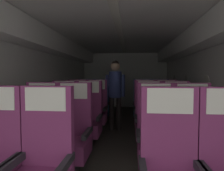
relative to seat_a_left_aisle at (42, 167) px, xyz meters
name	(u,v)px	position (x,y,z in m)	size (l,w,h in m)	color
ground	(119,139)	(0.51, 2.12, -0.47)	(3.45, 7.77, 0.02)	#3D3833
fuselage_shell	(120,59)	(0.51, 2.37, 1.08)	(3.33, 7.42, 2.12)	silver
seat_a_left_aisle	(42,167)	(0.00, 0.00, 0.00)	(0.47, 0.48, 1.12)	#38383D
seat_b_left_window	(40,133)	(-0.45, 0.85, 0.00)	(0.47, 0.48, 1.12)	#38383D
seat_b_left_aisle	(72,135)	(-0.01, 0.83, 0.00)	(0.47, 0.48, 1.12)	#38383D
seat_b_right_aisle	(194,138)	(1.47, 0.84, 0.00)	(0.47, 0.48, 1.12)	#38383D
seat_b_right_window	(156,138)	(1.03, 0.83, 0.00)	(0.47, 0.48, 1.12)	#38383D
seat_c_left_window	(63,119)	(-0.44, 1.69, 0.00)	(0.47, 0.48, 1.12)	#38383D
seat_c_left_aisle	(88,119)	(0.00, 1.70, 0.00)	(0.47, 0.48, 1.12)	#38383D
seat_c_right_aisle	(177,121)	(1.47, 1.68, 0.00)	(0.47, 0.48, 1.12)	#38383D
seat_c_right_window	(149,121)	(1.03, 1.68, 0.00)	(0.47, 0.48, 1.12)	#38383D
seat_d_left_window	(77,110)	(-0.44, 2.53, 0.00)	(0.47, 0.48, 1.12)	#38383D
seat_d_left_aisle	(96,110)	(-0.01, 2.54, 0.00)	(0.47, 0.48, 1.12)	#38383D
seat_d_right_aisle	(167,111)	(1.47, 2.53, 0.00)	(0.47, 0.48, 1.12)	#38383D
seat_d_right_window	(145,111)	(1.03, 2.53, 0.00)	(0.47, 0.48, 1.12)	#38383D
seat_e_left_window	(86,104)	(-0.44, 3.37, 0.00)	(0.47, 0.48, 1.12)	#38383D
seat_e_left_aisle	(102,104)	(-0.01, 3.37, 0.00)	(0.47, 0.48, 1.12)	#38383D
seat_e_right_aisle	(160,105)	(1.48, 3.38, 0.00)	(0.47, 0.48, 1.12)	#38383D
seat_e_right_window	(142,105)	(1.02, 3.38, 0.00)	(0.47, 0.48, 1.12)	#38383D
flight_attendant	(115,88)	(0.38, 2.68, 0.48)	(0.43, 0.28, 1.54)	black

